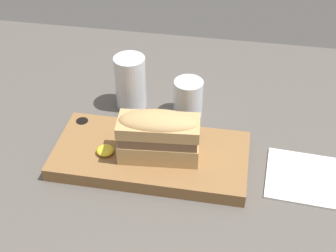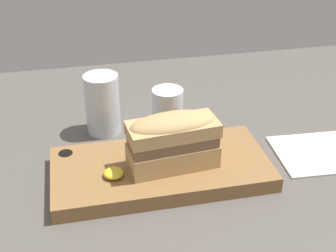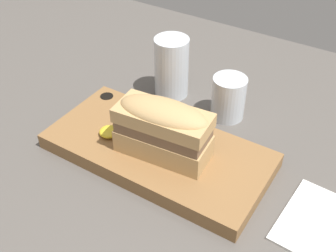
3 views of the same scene
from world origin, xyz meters
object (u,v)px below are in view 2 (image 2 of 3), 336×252
object	(u,v)px
sandwich	(173,139)
wine_glass	(168,110)
serving_board	(161,169)
water_glass	(103,108)
napkin	(326,152)

from	to	relation	value
sandwich	wine_glass	distance (cm)	18.72
serving_board	water_glass	xyz separation A→B (cm)	(-8.34, 17.64, 3.97)
serving_board	sandwich	size ratio (longest dim) A/B	2.41
serving_board	water_glass	bearing A→B (deg)	115.31
sandwich	water_glass	world-z (taller)	sandwich
sandwich	wine_glass	xyz separation A→B (cm)	(3.02, 17.95, -4.36)
napkin	serving_board	bearing A→B (deg)	-179.67
serving_board	water_glass	world-z (taller)	water_glass
serving_board	sandwich	xyz separation A→B (cm)	(1.76, -1.15, 6.71)
water_glass	wine_glass	distance (cm)	13.24
wine_glass	napkin	bearing A→B (deg)	-31.34
serving_board	wine_glass	size ratio (longest dim) A/B	4.50
wine_glass	napkin	xyz separation A→B (cm)	(27.28, -16.61, -3.54)
sandwich	wine_glass	size ratio (longest dim) A/B	1.87
water_glass	napkin	world-z (taller)	water_glass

